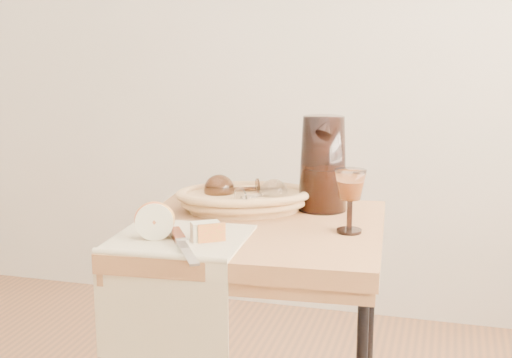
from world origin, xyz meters
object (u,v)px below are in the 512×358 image
(goblet_lying_a, at_px, (236,189))
(tea_towel, at_px, (180,238))
(apple_half, at_px, (155,220))
(bread_basket, at_px, (244,201))
(goblet_lying_b, at_px, (260,195))
(wine_goblet, at_px, (350,201))
(pitcher, at_px, (323,163))
(table_knife, at_px, (183,243))

(goblet_lying_a, bearing_deg, tea_towel, 56.85)
(goblet_lying_a, distance_m, apple_half, 0.34)
(bread_basket, relative_size, goblet_lying_a, 2.36)
(goblet_lying_b, bearing_deg, wine_goblet, -73.36)
(pitcher, distance_m, apple_half, 0.51)
(wine_goblet, bearing_deg, table_knife, -144.70)
(goblet_lying_b, height_order, wine_goblet, wine_goblet)
(apple_half, bearing_deg, goblet_lying_a, 52.31)
(goblet_lying_a, bearing_deg, wine_goblet, 130.92)
(bread_basket, bearing_deg, pitcher, -2.10)
(goblet_lying_a, height_order, apple_half, goblet_lying_a)
(bread_basket, bearing_deg, goblet_lying_a, 131.58)
(tea_towel, relative_size, wine_goblet, 1.96)
(goblet_lying_a, xyz_separation_m, table_knife, (-0.00, -0.38, -0.04))
(goblet_lying_b, xyz_separation_m, table_knife, (-0.08, -0.35, -0.03))
(apple_half, xyz_separation_m, table_knife, (0.09, -0.05, -0.03))
(goblet_lying_b, xyz_separation_m, pitcher, (0.15, 0.09, 0.08))
(wine_goblet, height_order, apple_half, wine_goblet)
(tea_towel, xyz_separation_m, apple_half, (-0.05, -0.02, 0.05))
(tea_towel, relative_size, goblet_lying_b, 2.45)
(wine_goblet, xyz_separation_m, apple_half, (-0.42, -0.18, -0.03))
(goblet_lying_a, bearing_deg, bread_basket, 127.92)
(pitcher, distance_m, wine_goblet, 0.23)
(bread_basket, height_order, goblet_lying_a, goblet_lying_a)
(goblet_lying_a, distance_m, pitcher, 0.24)
(goblet_lying_a, relative_size, goblet_lying_b, 1.10)
(bread_basket, distance_m, goblet_lying_a, 0.04)
(wine_goblet, height_order, table_knife, wine_goblet)
(bread_basket, height_order, goblet_lying_b, goblet_lying_b)
(apple_half, relative_size, table_knife, 0.38)
(wine_goblet, bearing_deg, tea_towel, -156.34)
(goblet_lying_a, xyz_separation_m, apple_half, (-0.09, -0.33, -0.01))
(tea_towel, height_order, goblet_lying_a, goblet_lying_a)
(bread_basket, xyz_separation_m, wine_goblet, (0.30, -0.13, 0.05))
(bread_basket, xyz_separation_m, goblet_lying_b, (0.05, -0.02, 0.02))
(goblet_lying_b, distance_m, pitcher, 0.19)
(goblet_lying_b, bearing_deg, pitcher, -18.86)
(goblet_lying_a, relative_size, table_knife, 0.55)
(goblet_lying_b, height_order, table_knife, goblet_lying_b)
(goblet_lying_a, relative_size, apple_half, 1.46)
(wine_goblet, bearing_deg, goblet_lying_b, 156.45)
(wine_goblet, relative_size, apple_half, 1.66)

